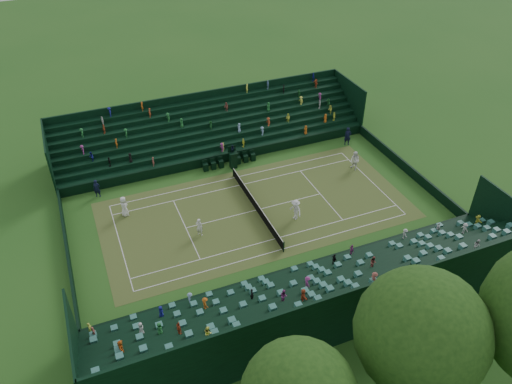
# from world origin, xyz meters

# --- Properties ---
(ground) EXTENTS (160.00, 160.00, 0.00)m
(ground) POSITION_xyz_m (0.00, 0.00, 0.00)
(ground) COLOR #265B1C
(ground) RESTS_ON ground
(court_surface) EXTENTS (12.97, 26.77, 0.01)m
(court_surface) POSITION_xyz_m (0.00, 0.00, 0.01)
(court_surface) COLOR #346622
(court_surface) RESTS_ON ground
(perimeter_wall_north) EXTENTS (17.17, 0.20, 1.00)m
(perimeter_wall_north) POSITION_xyz_m (0.00, 15.88, 0.50)
(perimeter_wall_north) COLOR black
(perimeter_wall_north) RESTS_ON ground
(perimeter_wall_south) EXTENTS (17.17, 0.20, 1.00)m
(perimeter_wall_south) POSITION_xyz_m (0.00, -15.88, 0.50)
(perimeter_wall_south) COLOR black
(perimeter_wall_south) RESTS_ON ground
(perimeter_wall_east) EXTENTS (0.20, 31.77, 1.00)m
(perimeter_wall_east) POSITION_xyz_m (8.48, 0.00, 0.50)
(perimeter_wall_east) COLOR black
(perimeter_wall_east) RESTS_ON ground
(perimeter_wall_west) EXTENTS (0.20, 31.77, 1.00)m
(perimeter_wall_west) POSITION_xyz_m (-8.48, 0.00, 0.50)
(perimeter_wall_west) COLOR black
(perimeter_wall_west) RESTS_ON ground
(north_grandstand) EXTENTS (6.60, 32.00, 4.90)m
(north_grandstand) POSITION_xyz_m (12.66, 0.00, 1.55)
(north_grandstand) COLOR black
(north_grandstand) RESTS_ON ground
(south_grandstand) EXTENTS (6.60, 32.00, 4.90)m
(south_grandstand) POSITION_xyz_m (-12.66, 0.00, 1.55)
(south_grandstand) COLOR black
(south_grandstand) RESTS_ON ground
(tennis_net) EXTENTS (11.67, 0.10, 1.06)m
(tennis_net) POSITION_xyz_m (0.00, 0.00, 0.53)
(tennis_net) COLOR black
(tennis_net) RESTS_ON ground
(umpire_chair) EXTENTS (0.81, 0.81, 2.56)m
(umpire_chair) POSITION_xyz_m (-7.28, 0.55, 1.09)
(umpire_chair) COLOR black
(umpire_chair) RESTS_ON ground
(courtside_chairs) EXTENTS (0.51, 5.48, 1.10)m
(courtside_chairs) POSITION_xyz_m (-7.77, 0.33, 0.42)
(courtside_chairs) COLOR black
(courtside_chairs) RESTS_ON ground
(player_near_west) EXTENTS (1.05, 0.79, 1.92)m
(player_near_west) POSITION_xyz_m (-3.68, -10.78, 0.96)
(player_near_west) COLOR white
(player_near_west) RESTS_ON ground
(player_near_east) EXTENTS (0.73, 0.73, 1.70)m
(player_near_east) POSITION_xyz_m (1.28, -5.55, 0.85)
(player_near_east) COLOR white
(player_near_east) RESTS_ON ground
(player_far_west) EXTENTS (1.12, 0.98, 1.97)m
(player_far_west) POSITION_xyz_m (-2.42, 11.45, 0.98)
(player_far_west) COLOR white
(player_far_west) RESTS_ON ground
(player_far_east) EXTENTS (1.42, 1.06, 1.96)m
(player_far_east) POSITION_xyz_m (2.36, 2.67, 0.98)
(player_far_east) COLOR white
(player_far_east) RESTS_ON ground
(line_judge_north) EXTENTS (0.68, 0.84, 1.98)m
(line_judge_north) POSITION_xyz_m (-6.84, 13.28, 0.99)
(line_judge_north) COLOR black
(line_judge_north) RESTS_ON ground
(line_judge_south) EXTENTS (0.62, 0.75, 1.76)m
(line_judge_south) POSITION_xyz_m (-7.39, -12.57, 0.88)
(line_judge_south) COLOR black
(line_judge_south) RESTS_ON ground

